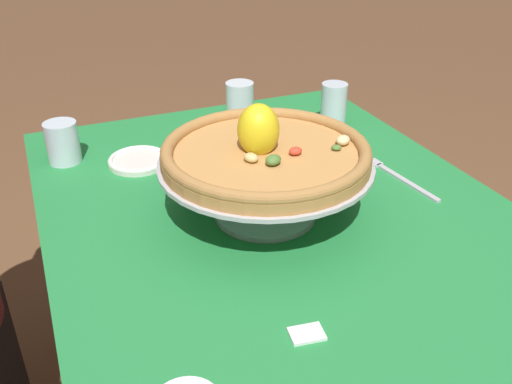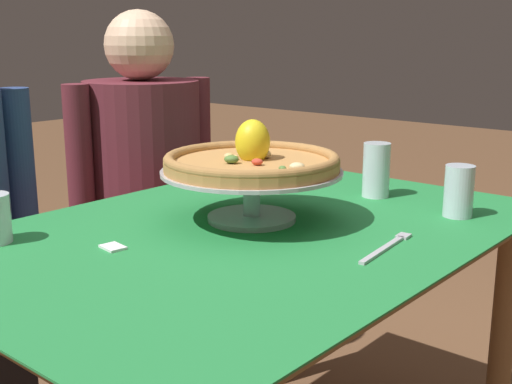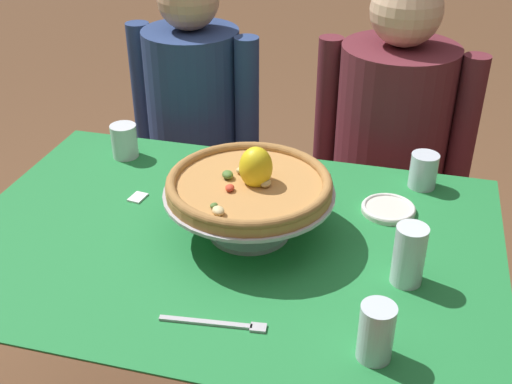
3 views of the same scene
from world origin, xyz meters
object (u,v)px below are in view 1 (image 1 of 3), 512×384
Objects in this scene: water_glass_front_right at (333,109)px; side_plate at (138,160)px; pizza_stand at (266,178)px; water_glass_back_right at (63,145)px; sugar_packet at (307,334)px; pizza at (265,151)px; water_glass_side_right at (240,113)px; dinner_fork at (398,177)px.

water_glass_front_right is 0.87× the size of side_plate.
pizza_stand is 0.52m from water_glass_back_right.
sugar_packet is (-0.64, -0.10, -0.01)m from side_plate.
pizza is 2.83× the size of side_plate.
pizza is at bearing 134.41° from water_glass_front_right.
water_glass_side_right reaches higher than pizza_stand.
pizza_stand is 0.34m from dinner_fork.
pizza reaches higher than water_glass_front_right.
water_glass_front_right is at bearing -45.47° from pizza_stand.
pizza is 7.72× the size of sugar_packet.
water_glass_back_right is at bearing 40.04° from pizza.
water_glass_front_right is at bearing -88.53° from side_plate.
water_glass_back_right is (0.39, 0.33, -0.04)m from pizza_stand.
water_glass_back_right is at bearing 19.44° from sugar_packet.
water_glass_front_right reaches higher than side_plate.
pizza is 0.36m from dinner_fork.
water_glass_side_right is at bearing -14.33° from pizza.
side_plate is at bearing 29.30° from pizza_stand.
pizza_stand is 1.04× the size of pizza.
pizza is at bearing -139.96° from water_glass_back_right.
water_glass_side_right is at bearing 33.80° from dinner_fork.
water_glass_front_right is at bearing -100.61° from water_glass_side_right.
pizza_stand is 2.90× the size of water_glass_side_right.
pizza is 0.39m from water_glass_side_right.
water_glass_side_right is at bearing -13.80° from sugar_packet.
side_plate is at bearing 60.16° from dinner_fork.
water_glass_side_right is at bearing -92.47° from water_glass_back_right.
side_plate is at bearing 29.31° from pizza.
water_glass_back_right reaches higher than side_plate.
water_glass_side_right is 1.01× the size of side_plate.
sugar_packet is (-0.33, 0.08, -0.08)m from pizza_stand.
pizza is at bearing 165.67° from water_glass_side_right.
water_glass_side_right is 1.17× the size of water_glass_front_right.
side_plate reaches higher than dinner_fork.
water_glass_side_right is 2.77× the size of sugar_packet.
pizza_stand reaches higher than sugar_packet.
side_plate is (0.32, 0.18, -0.13)m from pizza.
dinner_fork is at bearing -119.84° from side_plate.
pizza_stand is at bearing -139.99° from water_glass_back_right.
pizza is at bearing -150.69° from side_plate.
water_glass_front_right is at bearing -1.30° from dinner_fork.
water_glass_front_right is 0.52m from side_plate.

